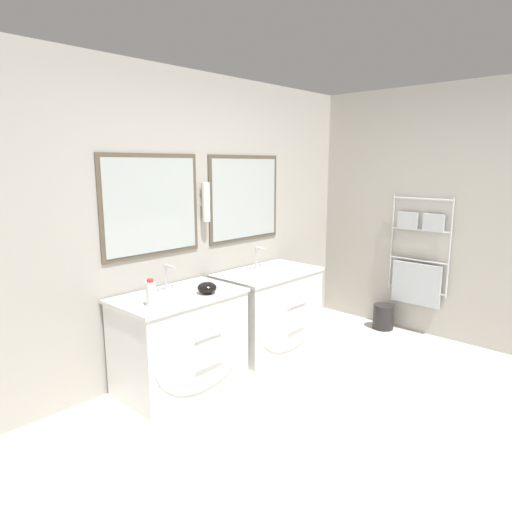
{
  "coord_description": "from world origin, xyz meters",
  "views": [
    {
      "loc": [
        -2.54,
        -1.26,
        1.81
      ],
      "look_at": [
        0.26,
        1.34,
        1.04
      ],
      "focal_mm": 32.0,
      "sensor_mm": 36.0,
      "label": 1
    }
  ],
  "objects_px": {
    "vanity_right": "(271,310)",
    "amenity_bowl": "(207,288)",
    "waste_bin": "(383,316)",
    "toiletry_bottle": "(151,293)",
    "vanity_left": "(183,341)"
  },
  "relations": [
    {
      "from": "vanity_right",
      "to": "waste_bin",
      "type": "xyz_separation_m",
      "value": [
        1.29,
        -0.55,
        -0.26
      ]
    },
    {
      "from": "amenity_bowl",
      "to": "vanity_right",
      "type": "bearing_deg",
      "value": 7.2
    },
    {
      "from": "amenity_bowl",
      "to": "waste_bin",
      "type": "height_order",
      "value": "amenity_bowl"
    },
    {
      "from": "vanity_right",
      "to": "amenity_bowl",
      "type": "relative_size",
      "value": 6.6
    },
    {
      "from": "vanity_right",
      "to": "toiletry_bottle",
      "type": "relative_size",
      "value": 5.07
    },
    {
      "from": "waste_bin",
      "to": "amenity_bowl",
      "type": "bearing_deg",
      "value": 168.89
    },
    {
      "from": "vanity_left",
      "to": "toiletry_bottle",
      "type": "height_order",
      "value": "toiletry_bottle"
    },
    {
      "from": "vanity_right",
      "to": "toiletry_bottle",
      "type": "bearing_deg",
      "value": -177.49
    },
    {
      "from": "vanity_left",
      "to": "amenity_bowl",
      "type": "distance_m",
      "value": 0.48
    },
    {
      "from": "vanity_right",
      "to": "toiletry_bottle",
      "type": "xyz_separation_m",
      "value": [
        -1.41,
        -0.06,
        0.48
      ]
    },
    {
      "from": "toiletry_bottle",
      "to": "waste_bin",
      "type": "distance_m",
      "value": 2.84
    },
    {
      "from": "toiletry_bottle",
      "to": "vanity_left",
      "type": "bearing_deg",
      "value": 10.82
    },
    {
      "from": "amenity_bowl",
      "to": "waste_bin",
      "type": "xyz_separation_m",
      "value": [
        2.2,
        -0.43,
        -0.69
      ]
    },
    {
      "from": "amenity_bowl",
      "to": "waste_bin",
      "type": "distance_m",
      "value": 2.35
    },
    {
      "from": "waste_bin",
      "to": "vanity_right",
      "type": "bearing_deg",
      "value": 156.88
    }
  ]
}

